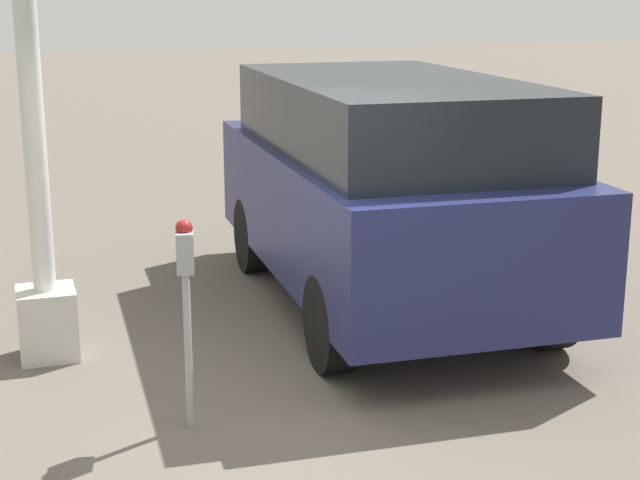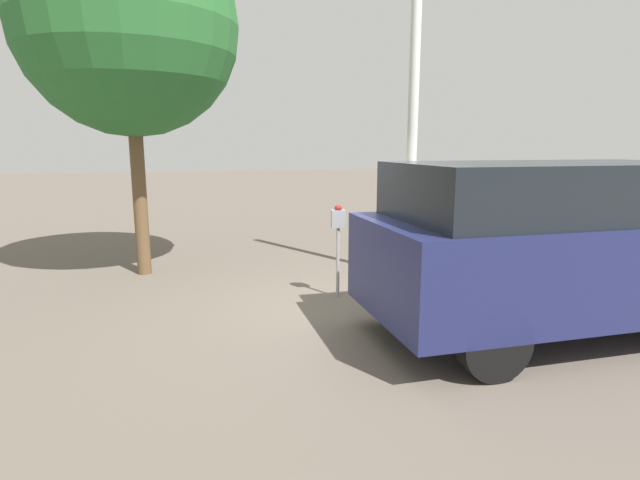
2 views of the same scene
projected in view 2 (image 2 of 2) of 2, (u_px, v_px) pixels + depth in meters
name	position (u px, v px, depth m)	size (l,w,h in m)	color
ground_plane	(344.00, 310.00, 6.93)	(80.00, 80.00, 0.00)	#60564C
parking_meter_near	(338.00, 230.00, 7.33)	(0.22, 0.14, 1.40)	#9E9EA3
lamp_post	(412.00, 154.00, 8.35)	(0.44, 0.44, 6.10)	beige
parked_van	(554.00, 242.00, 5.87)	(4.56, 2.19, 2.06)	navy
street_tree	(128.00, 26.00, 8.13)	(3.59, 3.59, 5.97)	brown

